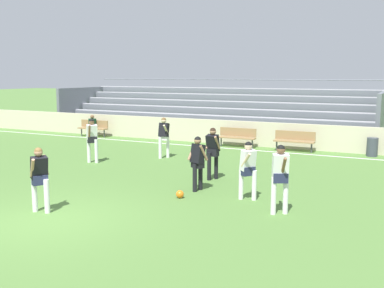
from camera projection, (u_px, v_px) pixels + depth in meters
The scene contains 17 objects.
ground_plane at pixel (47, 220), 10.61m from camera, with size 160.00×160.00×0.00m, color #517A38.
field_line_sideline at pixel (227, 148), 20.92m from camera, with size 44.00×0.12×0.01m, color white.
sideline_wall at pixel (237, 133), 21.91m from camera, with size 48.00×0.16×1.18m, color beige.
bleacher_stand at pixel (209, 110), 26.30m from camera, with size 18.82×5.02×3.13m.
bench_far_right at pixel (93, 127), 24.89m from camera, with size 1.80×0.40×0.90m.
bench_centre_sideline at pixel (237, 136), 21.23m from camera, with size 1.80×0.40×0.90m.
bench_far_left at pixel (294, 139), 20.05m from camera, with size 1.80×0.40×0.90m.
trash_bin at pixel (372, 147), 18.83m from camera, with size 0.46×0.46×0.79m, color #3D424C.
spectator_seated at pixel (92, 124), 24.76m from camera, with size 0.36×0.42×1.21m.
player_white_on_ball at pixel (248, 166), 12.18m from camera, with size 0.48×0.72×1.61m.
player_dark_overlapping at pixel (198, 159), 13.14m from camera, with size 0.59×0.42×1.62m.
player_dark_trailing_run at pixel (164, 134), 18.33m from camera, with size 0.45×0.69×1.67m.
player_white_pressing_high at pixel (92, 137), 17.35m from camera, with size 0.48×0.63×1.72m.
player_dark_challenging at pixel (39, 174), 11.05m from camera, with size 0.49×0.66×1.63m.
player_dark_dropping_back at pixel (213, 149), 14.55m from camera, with size 0.48×0.52×1.70m.
player_white_deep_cover at pixel (280, 173), 10.90m from camera, with size 0.48×0.70×1.72m.
soccer_ball at pixel (180, 194), 12.47m from camera, with size 0.22×0.22×0.22m, color orange.
Camera 1 is at (7.56, -7.68, 3.39)m, focal length 42.06 mm.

